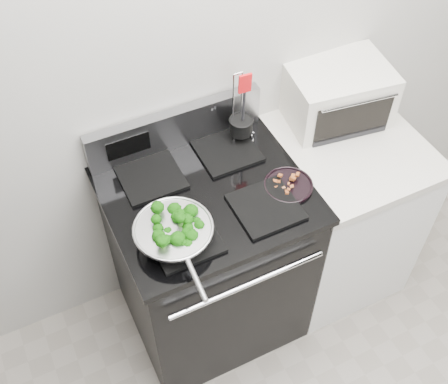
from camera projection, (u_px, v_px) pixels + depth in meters
back_wall at (238, 41)px, 2.18m from camera, size 4.00×0.02×2.70m
gas_range at (209, 258)px, 2.55m from camera, size 0.79×0.69×1.13m
counter at (335, 211)px, 2.77m from camera, size 0.62×0.68×0.92m
skillet at (174, 232)px, 2.01m from camera, size 0.29×0.46×0.06m
broccoli_pile at (173, 229)px, 2.00m from camera, size 0.23×0.23×0.08m
bacon_plate at (289, 183)px, 2.21m from camera, size 0.20×0.20×0.04m
utensil_holder at (241, 129)px, 2.35m from camera, size 0.11×0.11×0.35m
toaster_oven at (337, 93)px, 2.45m from camera, size 0.47×0.38×0.25m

